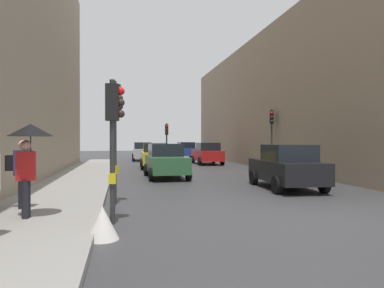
{
  "coord_description": "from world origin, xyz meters",
  "views": [
    {
      "loc": [
        -4.55,
        -7.91,
        1.91
      ],
      "look_at": [
        -0.79,
        10.69,
        1.74
      ],
      "focal_mm": 32.59,
      "sensor_mm": 36.0,
      "label": 1
    }
  ],
  "objects": [
    {
      "name": "ground_plane",
      "position": [
        0.0,
        0.0,
        0.0
      ],
      "size": [
        120.0,
        120.0,
        0.0
      ],
      "primitive_type": "plane",
      "color": "#38383A"
    },
    {
      "name": "car_silver_hatchback",
      "position": [
        -2.56,
        26.09,
        0.88
      ],
      "size": [
        2.08,
        4.23,
        1.76
      ],
      "color": "#BCBCC1",
      "rests_on": "ground"
    },
    {
      "name": "traffic_light_near_right",
      "position": [
        -4.74,
        2.81,
        2.56
      ],
      "size": [
        0.44,
        0.37,
        3.71
      ],
      "color": "#2D2D2D",
      "rests_on": "ground"
    },
    {
      "name": "traffic_light_far_median",
      "position": [
        -0.92,
        20.52,
        2.32
      ],
      "size": [
        0.25,
        0.44,
        3.36
      ],
      "color": "#2D2D2D",
      "rests_on": "ground"
    },
    {
      "name": "sidewalk_kerb",
      "position": [
        -6.52,
        6.0,
        0.08
      ],
      "size": [
        2.92,
        40.0,
        0.16
      ],
      "primitive_type": "cube",
      "color": "gray",
      "rests_on": "ground"
    },
    {
      "name": "building_facade_right",
      "position": [
        11.06,
        17.75,
        4.81
      ],
      "size": [
        12.0,
        32.31,
        9.63
      ],
      "primitive_type": "cube",
      "color": "gray",
      "rests_on": "ground"
    },
    {
      "name": "traffic_light_near_left",
      "position": [
        -4.73,
        0.27,
        2.29
      ],
      "size": [
        0.44,
        0.26,
        3.31
      ],
      "color": "#2D2D2D",
      "rests_on": "ground"
    },
    {
      "name": "car_green_estate",
      "position": [
        -2.31,
        9.97,
        0.88
      ],
      "size": [
        2.08,
        4.23,
        1.76
      ],
      "color": "#2D6038",
      "rests_on": "ground"
    },
    {
      "name": "warning_sign_triangle",
      "position": [
        -4.92,
        -0.97,
        0.33
      ],
      "size": [
        0.64,
        0.64,
        0.65
      ],
      "primitive_type": "cone",
      "color": "silver",
      "rests_on": "ground"
    },
    {
      "name": "traffic_light_mid_street",
      "position": [
        4.75,
        12.66,
        2.7
      ],
      "size": [
        0.33,
        0.45,
        3.92
      ],
      "color": "#2D2D2D",
      "rests_on": "ground"
    },
    {
      "name": "car_yellow_taxi",
      "position": [
        -2.27,
        16.39,
        0.88
      ],
      "size": [
        2.13,
        4.26,
        1.76
      ],
      "color": "yellow",
      "rests_on": "ground"
    },
    {
      "name": "car_blue_van",
      "position": [
        2.39,
        29.88,
        0.88
      ],
      "size": [
        2.12,
        4.25,
        1.76
      ],
      "color": "navy",
      "rests_on": "ground"
    },
    {
      "name": "car_red_sedan",
      "position": [
        2.27,
        19.56,
        0.88
      ],
      "size": [
        2.03,
        4.21,
        1.76
      ],
      "color": "red",
      "rests_on": "ground"
    },
    {
      "name": "pedestrian_with_umbrella",
      "position": [
        -6.62,
        0.61,
        1.84
      ],
      "size": [
        1.0,
        1.0,
        2.14
      ],
      "color": "black",
      "rests_on": "sidewalk_kerb"
    },
    {
      "name": "car_dark_suv",
      "position": [
        1.89,
        4.92,
        0.88
      ],
      "size": [
        2.23,
        4.31,
        1.76
      ],
      "color": "black",
      "rests_on": "ground"
    },
    {
      "name": "pedestrian_with_grey_backpack",
      "position": [
        -7.11,
        1.84,
        1.16
      ],
      "size": [
        0.63,
        0.37,
        1.77
      ],
      "color": "black",
      "rests_on": "sidewalk_kerb"
    }
  ]
}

